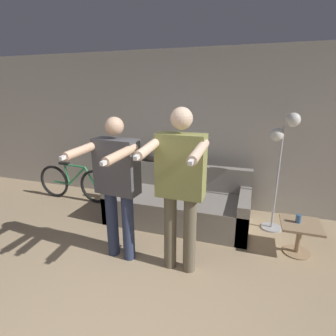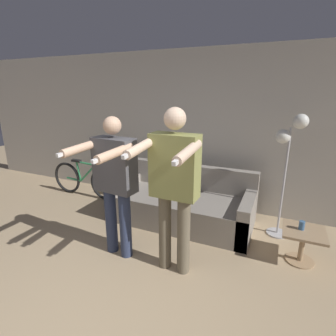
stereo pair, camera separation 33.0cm
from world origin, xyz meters
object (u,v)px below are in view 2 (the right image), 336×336
at_px(cat, 162,157).
at_px(cup, 302,225).
at_px(person_left, 114,178).
at_px(side_table, 303,239).
at_px(couch, 182,205).
at_px(person_right, 174,181).
at_px(bicycle, 85,180).
at_px(floor_lamp, 289,146).

bearing_deg(cat, cup, -18.74).
relative_size(person_left, side_table, 3.69).
height_order(couch, person_right, person_right).
distance_m(person_left, side_table, 2.30).
height_order(cat, cup, cat).
bearing_deg(person_left, couch, 75.68).
height_order(cup, bicycle, bicycle).
relative_size(side_table, cup, 4.45).
bearing_deg(person_right, cup, 31.76).
xyz_separation_m(cat, cup, (2.13, -0.72, -0.43)).
relative_size(side_table, bicycle, 0.30).
height_order(floor_lamp, cup, floor_lamp).
relative_size(floor_lamp, cup, 16.32).
relative_size(couch, person_right, 1.17).
height_order(couch, cat, cat).
bearing_deg(side_table, person_left, -160.06).
bearing_deg(cat, floor_lamp, -5.49).
xyz_separation_m(couch, floor_lamp, (1.39, 0.18, 1.00)).
xyz_separation_m(person_right, cat, (-0.84, 1.48, -0.17)).
xyz_separation_m(person_left, person_right, (0.74, 0.00, 0.07)).
height_order(person_left, cat, person_left).
relative_size(couch, person_left, 1.25).
xyz_separation_m(couch, side_table, (1.65, -0.38, 0.03)).
relative_size(cat, floor_lamp, 0.25).
distance_m(floor_lamp, side_table, 1.15).
height_order(couch, person_left, person_left).
relative_size(cat, bicycle, 0.28).
bearing_deg(bicycle, person_left, -38.53).
distance_m(cup, bicycle, 3.70).
xyz_separation_m(cat, bicycle, (-1.52, -0.19, -0.57)).
xyz_separation_m(person_left, floor_lamp, (1.80, 1.30, 0.28)).
bearing_deg(person_left, person_right, 5.88).
xyz_separation_m(person_right, cup, (1.29, 0.76, -0.60)).
bearing_deg(floor_lamp, person_right, -129.11).
bearing_deg(couch, side_table, -12.91).
relative_size(cat, cup, 4.10).
xyz_separation_m(person_left, side_table, (2.06, 0.75, -0.69)).
relative_size(person_left, bicycle, 1.12).
bearing_deg(couch, floor_lamp, 7.24).
xyz_separation_m(cup, bicycle, (-3.66, 0.53, -0.14)).
bearing_deg(cat, side_table, -18.78).
height_order(person_left, cup, person_left).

